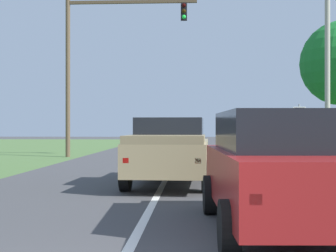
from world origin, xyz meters
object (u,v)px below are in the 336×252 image
(red_suv_near, at_px, (282,167))
(traffic_light, at_px, (98,50))
(keep_moving_sign, at_px, (299,124))
(utility_pole_right, at_px, (327,62))
(pickup_truck_lead, at_px, (171,150))
(crossing_suv_far, at_px, (304,139))

(red_suv_near, xyz_separation_m, traffic_light, (-6.43, 18.20, 4.70))
(keep_moving_sign, xyz_separation_m, utility_pole_right, (2.03, 2.52, 3.35))
(traffic_light, relative_size, keep_moving_sign, 3.23)
(pickup_truck_lead, relative_size, crossing_suv_far, 1.31)
(traffic_light, height_order, utility_pole_right, utility_pole_right)
(keep_moving_sign, height_order, utility_pole_right, utility_pole_right)
(traffic_light, relative_size, crossing_suv_far, 2.07)
(crossing_suv_far, distance_m, utility_pole_right, 4.34)
(pickup_truck_lead, bearing_deg, red_suv_near, -71.36)
(keep_moving_sign, bearing_deg, traffic_light, 172.06)
(pickup_truck_lead, relative_size, keep_moving_sign, 2.05)
(crossing_suv_far, bearing_deg, pickup_truck_lead, -115.90)
(traffic_light, height_order, keep_moving_sign, traffic_light)
(utility_pole_right, bearing_deg, traffic_light, -174.85)
(keep_moving_sign, bearing_deg, crossing_suv_far, 73.78)
(utility_pole_right, bearing_deg, pickup_truck_lead, -120.52)
(traffic_light, bearing_deg, keep_moving_sign, -7.94)
(keep_moving_sign, distance_m, utility_pole_right, 4.66)
(keep_moving_sign, bearing_deg, pickup_truck_lead, -118.36)
(crossing_suv_far, bearing_deg, traffic_light, -171.92)
(pickup_truck_lead, height_order, utility_pole_right, utility_pole_right)
(crossing_suv_far, bearing_deg, utility_pole_right, -22.24)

